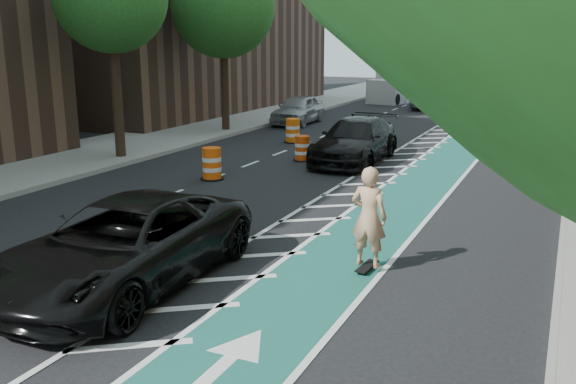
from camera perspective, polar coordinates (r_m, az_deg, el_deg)
The scene contains 17 objects.
ground at distance 12.20m, azimuth -11.80°, elevation -6.87°, with size 120.00×120.00×0.00m, color black.
bike_lane at distance 19.94m, azimuth 12.93°, elevation 1.28°, with size 2.00×90.00×0.01m, color #18564D.
buffer_strip at distance 20.29m, azimuth 8.79°, elevation 1.69°, with size 1.40×90.00×0.01m, color silver.
sidewalk_left at distance 25.53m, azimuth -15.67°, elevation 4.04°, with size 5.00×90.00×0.15m, color gray.
curb_right at distance 19.53m, azimuth 24.61°, elevation 0.30°, with size 0.12×90.00×0.16m, color gray.
curb_left at distance 24.02m, azimuth -11.20°, elevation 3.70°, with size 0.12×90.00×0.16m, color gray.
tree_l_d at distance 29.17m, azimuth -5.96°, elevation 16.91°, with size 4.20×4.20×7.90m.
skateboard at distance 11.84m, azimuth 7.42°, elevation -6.91°, with size 0.26×0.76×0.10m.
skateboarder at distance 11.53m, azimuth 7.57°, elevation -2.32°, with size 0.71×0.46×1.94m, color tan.
suv_near at distance 11.24m, azimuth -14.92°, elevation -4.73°, with size 2.55×5.54×1.54m, color black.
suv_far at distance 22.11m, azimuth 6.32°, elevation 4.81°, with size 2.16×5.30×1.54m, color black.
car_silver at distance 32.06m, azimuth 0.96°, elevation 7.73°, with size 1.77×4.39×1.50m, color #A8AAAE.
car_grey at distance 40.44m, azimuth 13.07°, elevation 8.69°, with size 1.58×4.53×1.49m, color #58585D.
box_truck at distance 44.55m, azimuth 10.15°, elevation 9.62°, with size 2.98×5.46×2.17m.
barrel_a at distance 19.32m, azimuth -7.14°, elevation 2.57°, with size 0.75×0.75×1.02m.
barrel_b at distance 22.21m, azimuth 1.34°, elevation 4.05°, with size 0.67×0.67×0.91m.
barrel_c at distance 26.17m, azimuth 0.45°, elevation 5.70°, with size 0.75×0.75×1.03m.
Camera 1 is at (6.94, -9.06, 4.30)m, focal length 38.00 mm.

